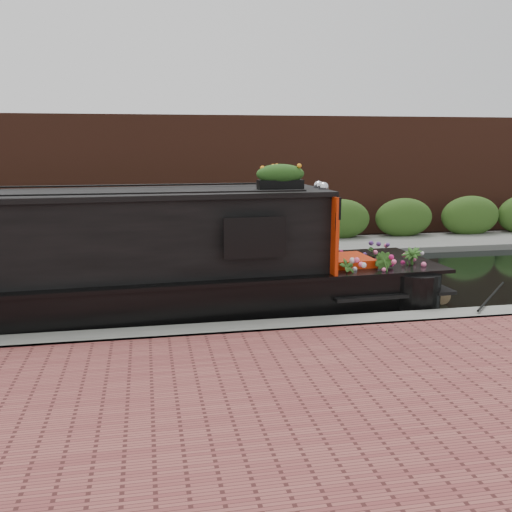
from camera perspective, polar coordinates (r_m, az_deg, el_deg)
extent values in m
plane|color=black|center=(12.43, -2.97, -3.36)|extent=(80.00, 80.00, 0.00)
cube|color=slate|center=(9.32, -0.09, -8.44)|extent=(40.00, 0.60, 0.50)
cube|color=brown|center=(6.07, 6.96, -20.09)|extent=(40.00, 7.00, 0.50)
cube|color=slate|center=(16.50, -5.02, 0.29)|extent=(40.00, 2.40, 0.34)
cube|color=#30531B|center=(17.38, -5.33, 0.85)|extent=(40.00, 1.10, 2.80)
cube|color=#4E261A|center=(19.44, -5.95, 1.96)|extent=(40.00, 1.00, 8.00)
cube|color=black|center=(10.39, -20.47, 1.54)|extent=(9.84, 2.32, 1.43)
cube|color=black|center=(10.30, -20.76, 5.70)|extent=(10.00, 2.49, 0.08)
cube|color=red|center=(10.73, 6.36, 2.48)|extent=(0.15, 1.86, 1.43)
cube|color=black|center=(9.47, -0.10, 1.85)|extent=(0.95, 0.08, 0.58)
cube|color=red|center=(11.05, 9.01, -1.40)|extent=(0.89, 0.99, 0.53)
sphere|color=silver|center=(10.49, 6.76, 6.85)|extent=(0.19, 0.19, 0.19)
sphere|color=silver|center=(10.78, 6.28, 6.98)|extent=(0.19, 0.19, 0.19)
cube|color=black|center=(10.43, 2.44, 7.17)|extent=(0.84, 0.29, 0.17)
ellipsoid|color=orange|center=(10.41, 2.45, 8.32)|extent=(0.91, 0.28, 0.25)
imported|color=#2A561C|center=(10.38, 9.09, -1.98)|extent=(0.39, 0.34, 0.62)
imported|color=#2A561C|center=(10.60, 12.67, -1.58)|extent=(0.44, 0.48, 0.71)
imported|color=#2A561C|center=(11.94, 12.15, -0.52)|extent=(0.65, 0.65, 0.54)
imported|color=#2A561C|center=(11.28, 15.23, -0.95)|extent=(0.54, 0.54, 0.70)
imported|color=#2A561C|center=(11.76, 7.45, -0.13)|extent=(0.32, 0.42, 0.71)
cylinder|color=brown|center=(11.98, 17.77, -3.66)|extent=(0.33, 0.39, 0.33)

